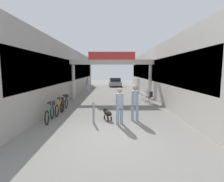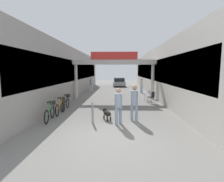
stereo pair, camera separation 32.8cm
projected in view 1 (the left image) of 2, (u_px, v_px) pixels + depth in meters
The scene contains 16 objects.
ground_plane at pixel (112, 136), 6.66m from camera, with size 80.00×80.00×0.00m, color gray.
storefront_left at pixel (61, 73), 17.33m from camera, with size 3.00×26.00×4.47m.
storefront_right at pixel (163, 73), 17.31m from camera, with size 3.00×26.00×4.47m.
arcade_sign_gateway at pixel (112, 66), 15.03m from camera, with size 7.40×0.47×4.05m.
pedestrian_with_dog at pixel (120, 104), 7.98m from camera, with size 0.48×0.48×1.69m.
pedestrian_companion at pixel (135, 101), 8.54m from camera, with size 0.46×0.46×1.76m.
pedestrian_carrying_crate at pixel (88, 84), 20.76m from camera, with size 0.44×0.44×1.57m.
pedestrian_elderly_walking at pixel (139, 85), 19.26m from camera, with size 0.46×0.46×1.57m.
dog_on_leash at pixel (108, 113), 8.78m from camera, with size 0.58×0.78×0.55m.
bicycle_green_nearest at pixel (51, 112), 8.58m from camera, with size 0.46×1.69×0.98m.
bicycle_orange_second at pixel (60, 107), 9.91m from camera, with size 0.46×1.69×0.98m.
bicycle_black_third at pixel (65, 103), 11.08m from camera, with size 0.46×1.69×0.98m.
bollard_post_metal at pixel (94, 112), 8.22m from camera, with size 0.10×0.10×1.01m.
cafe_chair_black_nearer at pixel (150, 96), 13.23m from camera, with size 0.57×0.57×0.89m.
cafe_chair_aluminium_farther at pixel (146, 94), 14.28m from camera, with size 0.49×0.49×0.89m.
parked_car_silver at pixel (115, 82), 27.48m from camera, with size 1.99×4.09×1.33m.
Camera 1 is at (0.02, -6.41, 2.48)m, focal length 28.00 mm.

